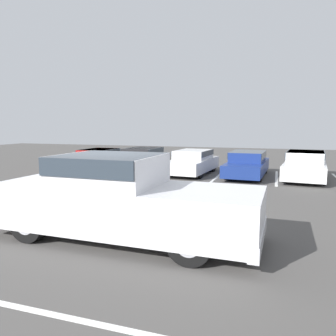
{
  "coord_description": "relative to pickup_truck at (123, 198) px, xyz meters",
  "views": [
    {
      "loc": [
        4.0,
        -7.15,
        2.52
      ],
      "look_at": [
        0.34,
        3.83,
        1.0
      ],
      "focal_mm": 35.0,
      "sensor_mm": 36.0,
      "label": 1
    }
  ],
  "objects": [
    {
      "name": "ground_plane",
      "position": [
        -0.8,
        0.74,
        -0.93
      ],
      "size": [
        60.0,
        60.0,
        0.0
      ],
      "primitive_type": "plane",
      "color": "#4C4947"
    },
    {
      "name": "stall_stripe_d",
      "position": [
        0.47,
        9.99,
        -0.92
      ],
      "size": [
        0.12,
        4.73,
        0.01
      ],
      "primitive_type": "cube",
      "color": "white",
      "rests_on": "ground_plane"
    },
    {
      "name": "stall_stripe_c",
      "position": [
        -2.3,
        9.99,
        -0.92
      ],
      "size": [
        0.12,
        4.73,
        0.01
      ],
      "primitive_type": "cube",
      "color": "white",
      "rests_on": "ground_plane"
    },
    {
      "name": "stall_stripe_b",
      "position": [
        -5.07,
        9.99,
        -0.92
      ],
      "size": [
        0.12,
        4.73,
        0.01
      ],
      "primitive_type": "cube",
      "color": "white",
      "rests_on": "ground_plane"
    },
    {
      "name": "parked_sedan_d",
      "position": [
        1.84,
        10.09,
        -0.27
      ],
      "size": [
        1.95,
        4.7,
        1.23
      ],
      "rotation": [
        0.0,
        0.0,
        -1.62
      ],
      "color": "navy",
      "rests_on": "ground_plane"
    },
    {
      "name": "pickup_truck",
      "position": [
        0.0,
        0.0,
        0.0
      ],
      "size": [
        6.09,
        2.24,
        1.87
      ],
      "rotation": [
        0.0,
        0.0,
        -0.02
      ],
      "color": "silver",
      "rests_on": "ground_plane"
    },
    {
      "name": "parked_sedan_e",
      "position": [
        4.49,
        10.1,
        -0.24
      ],
      "size": [
        2.25,
        4.76,
        1.3
      ],
      "rotation": [
        0.0,
        0.0,
        -1.68
      ],
      "color": "silver",
      "rests_on": "ground_plane"
    },
    {
      "name": "parked_sedan_b",
      "position": [
        -3.79,
        10.13,
        -0.25
      ],
      "size": [
        1.8,
        4.43,
        1.28
      ],
      "rotation": [
        0.0,
        0.0,
        -1.57
      ],
      "color": "#232326",
      "rests_on": "ground_plane"
    },
    {
      "name": "traffic_cone",
      "position": [
        -4.25,
        1.72,
        -0.6
      ],
      "size": [
        0.38,
        0.38,
        0.69
      ],
      "color": "black",
      "rests_on": "ground_plane"
    },
    {
      "name": "stall_stripe_e",
      "position": [
        3.25,
        9.99,
        -0.92
      ],
      "size": [
        0.12,
        4.73,
        0.01
      ],
      "primitive_type": "cube",
      "color": "white",
      "rests_on": "ground_plane"
    },
    {
      "name": "parked_sedan_c",
      "position": [
        -0.92,
        10.01,
        -0.27
      ],
      "size": [
        2.05,
        4.36,
        1.24
      ],
      "rotation": [
        0.0,
        0.0,
        -1.64
      ],
      "color": "silver",
      "rests_on": "ground_plane"
    },
    {
      "name": "stall_stripe_a",
      "position": [
        -7.84,
        9.99,
        -0.92
      ],
      "size": [
        0.12,
        4.73,
        0.01
      ],
      "primitive_type": "cube",
      "color": "white",
      "rests_on": "ground_plane"
    },
    {
      "name": "aisle_stripe_foreground",
      "position": [
        -0.01,
        -3.03,
        -0.92
      ],
      "size": [
        7.74,
        0.12,
        0.01
      ],
      "primitive_type": "cube",
      "rotation": [
        0.0,
        0.0,
        1.57
      ],
      "color": "white",
      "rests_on": "ground_plane"
    },
    {
      "name": "parked_sedan_a",
      "position": [
        -6.4,
        9.87,
        -0.29
      ],
      "size": [
        1.83,
        4.34,
        1.17
      ],
      "rotation": [
        0.0,
        0.0,
        -1.56
      ],
      "color": "maroon",
      "rests_on": "ground_plane"
    }
  ]
}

